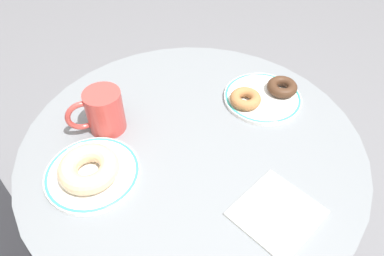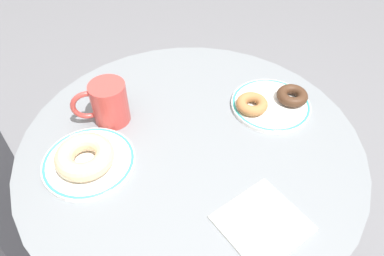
{
  "view_description": "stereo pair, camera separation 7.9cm",
  "coord_description": "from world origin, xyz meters",
  "px_view_note": "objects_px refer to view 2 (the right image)",
  "views": [
    {
      "loc": [
        -0.23,
        -0.48,
        1.32
      ],
      "look_at": [
        0.01,
        0.02,
        0.75
      ],
      "focal_mm": 33.42,
      "sensor_mm": 36.0,
      "label": 1
    },
    {
      "loc": [
        -0.16,
        -0.51,
        1.32
      ],
      "look_at": [
        0.01,
        0.02,
        0.75
      ],
      "focal_mm": 33.42,
      "sensor_mm": 36.0,
      "label": 2
    }
  ],
  "objects_px": {
    "cafe_table": "(191,202)",
    "paper_napkin": "(262,223)",
    "donut_chocolate": "(292,96)",
    "plate_left": "(89,162)",
    "donut_glazed": "(84,155)",
    "coffee_mug": "(108,103)",
    "donut_cinnamon": "(252,104)",
    "plate_right": "(271,105)"
  },
  "relations": [
    {
      "from": "plate_left",
      "to": "donut_chocolate",
      "type": "bearing_deg",
      "value": 5.36
    },
    {
      "from": "donut_chocolate",
      "to": "paper_napkin",
      "type": "distance_m",
      "value": 0.36
    },
    {
      "from": "plate_left",
      "to": "coffee_mug",
      "type": "bearing_deg",
      "value": 62.23
    },
    {
      "from": "donut_chocolate",
      "to": "donut_cinnamon",
      "type": "relative_size",
      "value": 1.0
    },
    {
      "from": "paper_napkin",
      "to": "coffee_mug",
      "type": "relative_size",
      "value": 1.13
    },
    {
      "from": "donut_chocolate",
      "to": "paper_napkin",
      "type": "xyz_separation_m",
      "value": [
        -0.21,
        -0.29,
        -0.02
      ]
    },
    {
      "from": "cafe_table",
      "to": "donut_glazed",
      "type": "relative_size",
      "value": 6.3
    },
    {
      "from": "plate_right",
      "to": "donut_cinnamon",
      "type": "xyz_separation_m",
      "value": [
        -0.05,
        -0.0,
        0.02
      ]
    },
    {
      "from": "cafe_table",
      "to": "plate_right",
      "type": "distance_m",
      "value": 0.34
    },
    {
      "from": "cafe_table",
      "to": "coffee_mug",
      "type": "height_order",
      "value": "coffee_mug"
    },
    {
      "from": "donut_glazed",
      "to": "coffee_mug",
      "type": "bearing_deg",
      "value": 60.93
    },
    {
      "from": "cafe_table",
      "to": "plate_left",
      "type": "bearing_deg",
      "value": 178.5
    },
    {
      "from": "plate_left",
      "to": "plate_right",
      "type": "relative_size",
      "value": 1.01
    },
    {
      "from": "donut_chocolate",
      "to": "plate_left",
      "type": "bearing_deg",
      "value": -174.64
    },
    {
      "from": "cafe_table",
      "to": "coffee_mug",
      "type": "distance_m",
      "value": 0.36
    },
    {
      "from": "donut_glazed",
      "to": "cafe_table",
      "type": "bearing_deg",
      "value": -1.1
    },
    {
      "from": "cafe_table",
      "to": "donut_chocolate",
      "type": "distance_m",
      "value": 0.39
    },
    {
      "from": "plate_right",
      "to": "coffee_mug",
      "type": "height_order",
      "value": "coffee_mug"
    },
    {
      "from": "plate_left",
      "to": "cafe_table",
      "type": "bearing_deg",
      "value": -1.5
    },
    {
      "from": "cafe_table",
      "to": "donut_cinnamon",
      "type": "xyz_separation_m",
      "value": [
        0.17,
        0.05,
        0.27
      ]
    },
    {
      "from": "donut_cinnamon",
      "to": "donut_chocolate",
      "type": "bearing_deg",
      "value": -0.58
    },
    {
      "from": "donut_cinnamon",
      "to": "donut_glazed",
      "type": "bearing_deg",
      "value": -172.91
    },
    {
      "from": "paper_napkin",
      "to": "coffee_mug",
      "type": "distance_m",
      "value": 0.43
    },
    {
      "from": "plate_right",
      "to": "donut_glazed",
      "type": "distance_m",
      "value": 0.45
    },
    {
      "from": "plate_left",
      "to": "plate_right",
      "type": "distance_m",
      "value": 0.45
    },
    {
      "from": "plate_left",
      "to": "donut_glazed",
      "type": "xyz_separation_m",
      "value": [
        -0.0,
        -0.0,
        0.02
      ]
    },
    {
      "from": "cafe_table",
      "to": "plate_left",
      "type": "distance_m",
      "value": 0.34
    },
    {
      "from": "cafe_table",
      "to": "donut_cinnamon",
      "type": "height_order",
      "value": "donut_cinnamon"
    },
    {
      "from": "donut_chocolate",
      "to": "paper_napkin",
      "type": "relative_size",
      "value": 0.52
    },
    {
      "from": "cafe_table",
      "to": "paper_napkin",
      "type": "relative_size",
      "value": 5.27
    },
    {
      "from": "cafe_table",
      "to": "paper_napkin",
      "type": "bearing_deg",
      "value": -74.21
    },
    {
      "from": "donut_glazed",
      "to": "coffee_mug",
      "type": "relative_size",
      "value": 0.95
    },
    {
      "from": "paper_napkin",
      "to": "coffee_mug",
      "type": "xyz_separation_m",
      "value": [
        -0.23,
        0.36,
        0.05
      ]
    },
    {
      "from": "plate_left",
      "to": "donut_cinnamon",
      "type": "bearing_deg",
      "value": 6.96
    },
    {
      "from": "donut_glazed",
      "to": "paper_napkin",
      "type": "bearing_deg",
      "value": -38.94
    },
    {
      "from": "donut_chocolate",
      "to": "coffee_mug",
      "type": "xyz_separation_m",
      "value": [
        -0.44,
        0.07,
        0.03
      ]
    },
    {
      "from": "donut_cinnamon",
      "to": "plate_left",
      "type": "bearing_deg",
      "value": -173.04
    },
    {
      "from": "donut_cinnamon",
      "to": "paper_napkin",
      "type": "relative_size",
      "value": 0.52
    },
    {
      "from": "donut_glazed",
      "to": "paper_napkin",
      "type": "xyz_separation_m",
      "value": [
        0.29,
        -0.24,
        -0.03
      ]
    },
    {
      "from": "donut_cinnamon",
      "to": "coffee_mug",
      "type": "height_order",
      "value": "coffee_mug"
    },
    {
      "from": "donut_chocolate",
      "to": "donut_glazed",
      "type": "bearing_deg",
      "value": -174.52
    },
    {
      "from": "donut_cinnamon",
      "to": "paper_napkin",
      "type": "bearing_deg",
      "value": -109.92
    }
  ]
}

